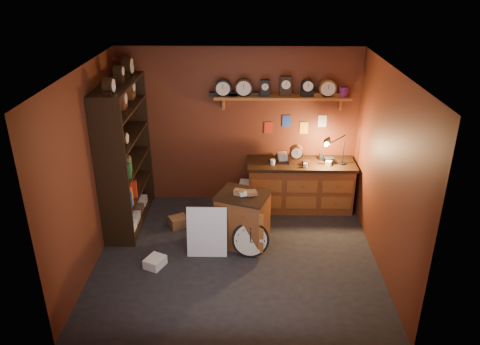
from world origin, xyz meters
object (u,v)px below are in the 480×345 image
(shelving_unit, at_px, (123,150))
(workbench, at_px, (300,183))
(big_round_clock, at_px, (250,239))
(low_cabinet, at_px, (243,217))

(shelving_unit, bearing_deg, workbench, 9.87)
(workbench, height_order, big_round_clock, workbench)
(shelving_unit, relative_size, low_cabinet, 2.80)
(low_cabinet, bearing_deg, big_round_clock, -50.13)
(big_round_clock, bearing_deg, low_cabinet, 110.04)
(low_cabinet, distance_m, big_round_clock, 0.38)
(shelving_unit, height_order, low_cabinet, shelving_unit)
(workbench, height_order, low_cabinet, workbench)
(low_cabinet, bearing_deg, shelving_unit, -179.53)
(workbench, bearing_deg, low_cabinet, -129.92)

